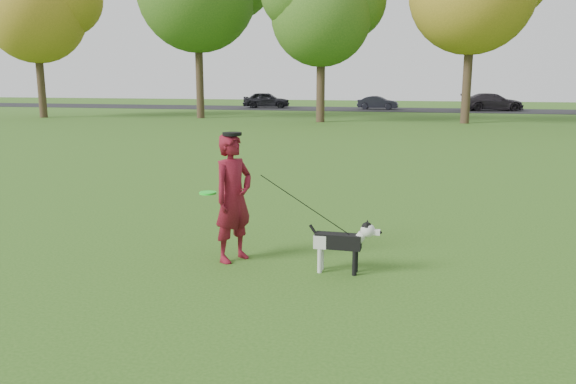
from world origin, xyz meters
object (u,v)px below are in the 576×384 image
(car_left, at_px, (266,100))
(car_mid, at_px, (378,103))
(man, at_px, (233,198))
(dog, at_px, (344,240))
(car_right, at_px, (493,102))

(car_left, relative_size, car_mid, 1.22)
(man, height_order, dog, man)
(man, height_order, car_left, man)
(man, height_order, car_right, man)
(man, xyz_separation_m, car_mid, (-1.66, 39.52, -0.31))
(car_left, relative_size, car_right, 0.85)
(car_left, height_order, car_mid, car_left)
(car_right, bearing_deg, dog, 160.21)
(dog, xyz_separation_m, car_right, (5.64, 39.68, 0.26))
(man, xyz_separation_m, car_left, (-11.06, 39.52, -0.17))
(car_left, distance_m, car_mid, 9.41)
(car_left, distance_m, car_right, 18.22)
(man, distance_m, dog, 1.58)
(car_left, xyz_separation_m, car_right, (18.22, 0.00, -0.00))
(car_left, bearing_deg, car_mid, -97.56)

